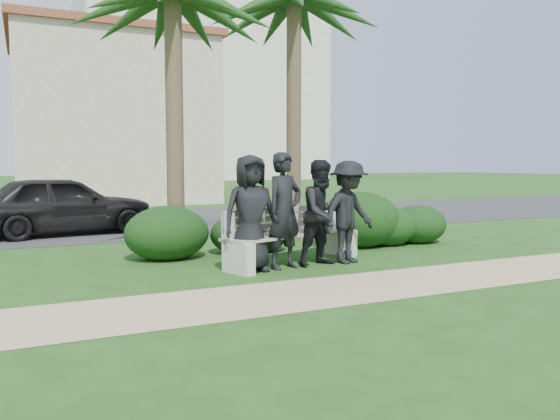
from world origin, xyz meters
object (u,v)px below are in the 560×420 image
at_px(man_d, 348,212).
at_px(park_bench, 294,239).
at_px(car_a, 62,205).
at_px(man_c, 323,213).
at_px(man_a, 250,213).
at_px(man_b, 285,211).

bearing_deg(man_d, park_bench, 139.14).
bearing_deg(car_a, man_c, -159.61).
bearing_deg(park_bench, man_a, -179.08).
bearing_deg(park_bench, man_d, -42.91).
relative_size(man_b, man_d, 1.08).
bearing_deg(man_c, man_a, 167.76).
height_order(man_b, man_c, man_b).
relative_size(man_a, car_a, 0.44).
bearing_deg(man_a, man_d, -3.70).
distance_m(man_d, car_a, 7.45).
bearing_deg(man_d, man_a, 161.64).
distance_m(man_a, man_d, 1.78).
xyz_separation_m(man_c, man_d, (0.50, -0.01, -0.01)).
bearing_deg(car_a, man_d, -156.35).
height_order(man_a, man_b, man_b).
distance_m(man_c, man_d, 0.50).
relative_size(park_bench, man_c, 1.62).
xyz_separation_m(park_bench, car_a, (-3.30, 5.80, 0.29)).
bearing_deg(man_b, man_c, -20.09).
distance_m(man_a, man_b, 0.59).
bearing_deg(man_a, man_b, -3.03).
distance_m(man_c, car_a, 7.17).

